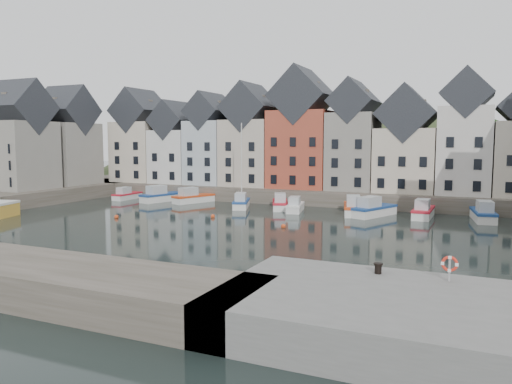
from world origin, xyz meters
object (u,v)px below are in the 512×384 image
Objects in this scene: life_ring_post at (450,264)px; boat_a at (127,195)px; boat_d at (241,202)px; mooring_bollard at (378,268)px.

boat_a is at bearing 143.89° from life_ring_post.
life_ring_post is (27.78, -33.51, 2.11)m from boat_d.
mooring_bollard is at bearing -39.57° from boat_a.
boat_a is at bearing 141.84° from mooring_bollard.
boat_a is 0.49× the size of boat_d.
boat_d is at bearing 125.96° from mooring_bollard.
life_ring_post is at bearing -70.82° from boat_d.
life_ring_post is (48.06, -35.05, 2.23)m from boat_a.
boat_a is 9.98× the size of mooring_bollard.
mooring_bollard is 3.55m from life_ring_post.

